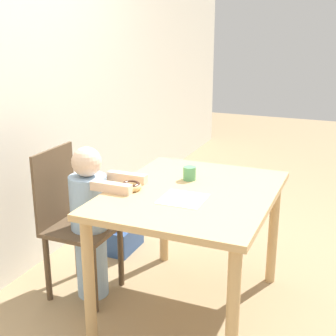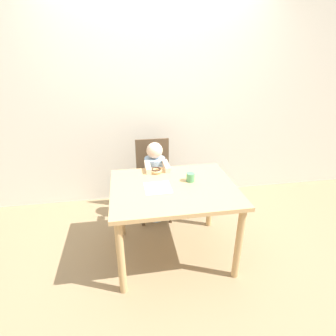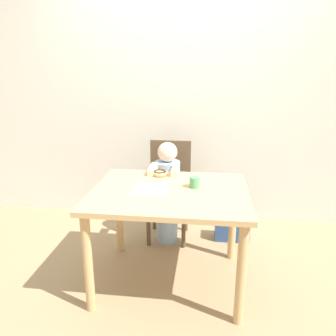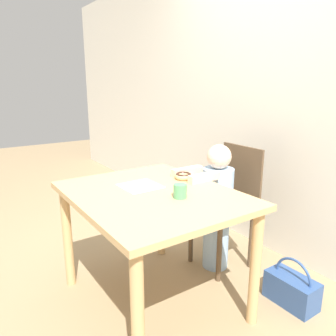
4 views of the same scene
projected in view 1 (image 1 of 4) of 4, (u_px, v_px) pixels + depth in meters
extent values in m
plane|color=#997F5B|center=(190.00, 307.00, 2.73)|extent=(12.00, 12.00, 0.00)
cube|color=silver|center=(9.00, 82.00, 2.79)|extent=(8.00, 0.05, 2.50)
cube|color=tan|center=(192.00, 194.00, 2.52)|extent=(1.07, 0.86, 0.03)
cylinder|color=tan|center=(233.00, 316.00, 2.07)|extent=(0.06, 0.06, 0.69)
cylinder|color=tan|center=(273.00, 232.00, 2.91)|extent=(0.06, 0.06, 0.69)
cylinder|color=tan|center=(89.00, 282.00, 2.34)|extent=(0.06, 0.06, 0.69)
cylinder|color=tan|center=(164.00, 214.00, 3.18)|extent=(0.06, 0.06, 0.69)
cube|color=brown|center=(83.00, 228.00, 2.76)|extent=(0.38, 0.38, 0.03)
cube|color=brown|center=(54.00, 186.00, 2.76)|extent=(0.38, 0.02, 0.46)
cylinder|color=brown|center=(94.00, 279.00, 2.63)|extent=(0.04, 0.04, 0.41)
cylinder|color=brown|center=(121.00, 255.00, 2.91)|extent=(0.04, 0.04, 0.41)
cylinder|color=brown|center=(48.00, 268.00, 2.75)|extent=(0.04, 0.04, 0.41)
cylinder|color=brown|center=(77.00, 246.00, 3.02)|extent=(0.04, 0.04, 0.41)
cylinder|color=#99BCE0|center=(92.00, 261.00, 2.81)|extent=(0.19, 0.19, 0.44)
cylinder|color=#99BCE0|center=(89.00, 202.00, 2.69)|extent=(0.22, 0.22, 0.32)
sphere|color=beige|center=(86.00, 162.00, 2.62)|extent=(0.17, 0.17, 0.17)
cube|color=beige|center=(111.00, 187.00, 2.49)|extent=(0.05, 0.23, 0.05)
cube|color=beige|center=(127.00, 177.00, 2.65)|extent=(0.05, 0.23, 0.05)
torus|color=#DBB270|center=(131.00, 187.00, 2.52)|extent=(0.12, 0.12, 0.03)
torus|color=#381E14|center=(131.00, 184.00, 2.52)|extent=(0.10, 0.10, 0.02)
cube|color=white|center=(182.00, 199.00, 2.39)|extent=(0.23, 0.23, 0.00)
cube|color=#2D4C84|center=(124.00, 238.00, 3.40)|extent=(0.31, 0.16, 0.18)
torus|color=#2D4C84|center=(124.00, 226.00, 3.37)|extent=(0.25, 0.02, 0.25)
cylinder|color=#519E66|center=(190.00, 173.00, 2.68)|extent=(0.07, 0.07, 0.08)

